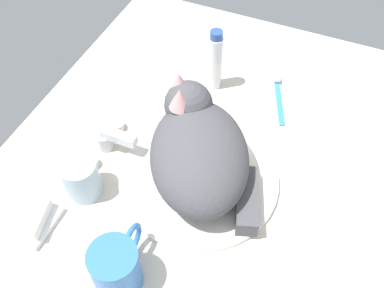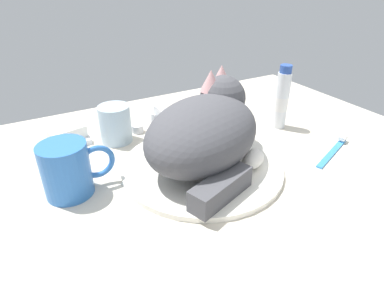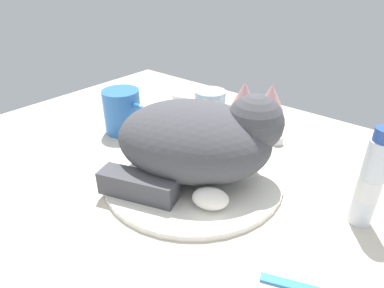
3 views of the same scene
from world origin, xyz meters
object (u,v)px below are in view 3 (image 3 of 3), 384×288
Objects in this scene: soap_bar at (189,100)px; coffee_mug at (123,112)px; cat at (201,139)px; faucet at (253,127)px; toothpaste_bottle at (370,182)px; rinse_cup at (210,108)px.

coffee_mug is at bearing -98.78° from soap_bar.
coffee_mug is at bearing 171.17° from cat.
cat is 4.16× the size of soap_bar.
soap_bar is (-22.00, 22.88, -5.55)cm from cat.
faucet is at bearing 93.44° from cat.
coffee_mug is at bearing -177.01° from toothpaste_bottle.
soap_bar is (-20.82, 3.35, -0.06)cm from faucet.
coffee_mug is 0.81× the size of toothpaste_bottle.
cat is 25.44cm from coffee_mug.
cat is at bearing -86.56° from faucet.
rinse_cup is 39.17cm from toothpaste_bottle.
rinse_cup is (-12.18, 18.67, -3.82)cm from cat.
faucet is at bearing 4.48° from rinse_cup.
soap_bar is 49.93cm from toothpaste_bottle.
toothpaste_bottle is at bearing 14.57° from cat.
coffee_mug is 1.48× the size of rinse_cup.
cat is 2.52× the size of coffee_mug.
toothpaste_bottle is (24.92, 6.48, -0.83)cm from cat.
coffee_mug reaches higher than soap_bar.
coffee_mug reaches higher than rinse_cup.
rinse_cup is (12.76, 14.79, -0.59)cm from coffee_mug.
coffee_mug is 19.54cm from rinse_cup.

